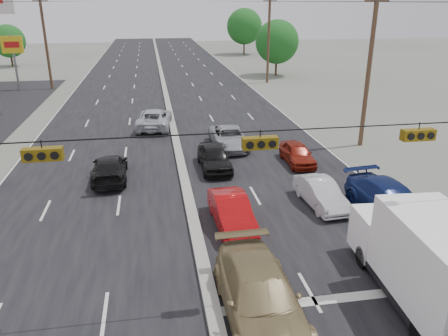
{
  "coord_description": "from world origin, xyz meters",
  "views": [
    {
      "loc": [
        -1.53,
        -11.72,
        9.3
      ],
      "look_at": [
        1.54,
        6.52,
        2.2
      ],
      "focal_mm": 35.0,
      "sensor_mm": 36.0,
      "label": 1
    }
  ],
  "objects_px": {
    "pole_sign_far": "(13,49)",
    "tree_right_far": "(244,26)",
    "oncoming_near": "(110,168)",
    "box_truck": "(425,260)",
    "utility_pole_right_b": "(369,70)",
    "utility_pole_right_c": "(269,39)",
    "queue_car_e": "(297,154)",
    "tree_left_far": "(8,41)",
    "queue_car_c": "(229,138)",
    "tan_sedan": "(260,296)",
    "queue_car_d": "(390,201)",
    "utility_pole_left_c": "(46,42)",
    "tree_right_mid": "(277,42)",
    "red_sedan": "(232,212)",
    "queue_car_b": "(321,194)",
    "oncoming_far": "(154,119)",
    "queue_car_a": "(214,158)"
  },
  "relations": [
    {
      "from": "pole_sign_far",
      "to": "tree_right_far",
      "type": "distance_m",
      "value": 43.87
    },
    {
      "from": "pole_sign_far",
      "to": "tree_left_far",
      "type": "distance_m",
      "value": 20.89
    },
    {
      "from": "queue_car_e",
      "to": "oncoming_near",
      "type": "height_order",
      "value": "oncoming_near"
    },
    {
      "from": "utility_pole_right_b",
      "to": "queue_car_b",
      "type": "height_order",
      "value": "utility_pole_right_b"
    },
    {
      "from": "utility_pole_right_b",
      "to": "box_truck",
      "type": "relative_size",
      "value": 1.54
    },
    {
      "from": "tree_left_far",
      "to": "queue_car_a",
      "type": "height_order",
      "value": "tree_left_far"
    },
    {
      "from": "red_sedan",
      "to": "queue_car_b",
      "type": "relative_size",
      "value": 1.08
    },
    {
      "from": "box_truck",
      "to": "tan_sedan",
      "type": "bearing_deg",
      "value": -178.21
    },
    {
      "from": "queue_car_b",
      "to": "oncoming_near",
      "type": "xyz_separation_m",
      "value": [
        -10.26,
        5.08,
        0.03
      ]
    },
    {
      "from": "box_truck",
      "to": "tan_sedan",
      "type": "distance_m",
      "value": 5.36
    },
    {
      "from": "utility_pole_right_b",
      "to": "queue_car_b",
      "type": "xyz_separation_m",
      "value": [
        -6.26,
        -8.62,
        -4.47
      ]
    },
    {
      "from": "tree_left_far",
      "to": "tree_right_far",
      "type": "distance_m",
      "value": 39.31
    },
    {
      "from": "queue_car_a",
      "to": "tree_right_mid",
      "type": "bearing_deg",
      "value": 67.6
    },
    {
      "from": "oncoming_far",
      "to": "utility_pole_left_c",
      "type": "bearing_deg",
      "value": -52.32
    },
    {
      "from": "oncoming_near",
      "to": "queue_car_e",
      "type": "bearing_deg",
      "value": -177.53
    },
    {
      "from": "queue_car_b",
      "to": "oncoming_near",
      "type": "bearing_deg",
      "value": 149.12
    },
    {
      "from": "queue_car_d",
      "to": "queue_car_e",
      "type": "bearing_deg",
      "value": 98.61
    },
    {
      "from": "utility_pole_left_c",
      "to": "oncoming_far",
      "type": "distance_m",
      "value": 21.83
    },
    {
      "from": "queue_car_a",
      "to": "queue_car_c",
      "type": "relative_size",
      "value": 0.88
    },
    {
      "from": "box_truck",
      "to": "oncoming_far",
      "type": "height_order",
      "value": "box_truck"
    },
    {
      "from": "queue_car_c",
      "to": "pole_sign_far",
      "type": "bearing_deg",
      "value": 127.59
    },
    {
      "from": "queue_car_d",
      "to": "queue_car_c",
      "type": "bearing_deg",
      "value": 109.87
    },
    {
      "from": "utility_pole_left_c",
      "to": "oncoming_far",
      "type": "height_order",
      "value": "utility_pole_left_c"
    },
    {
      "from": "tan_sedan",
      "to": "queue_car_a",
      "type": "bearing_deg",
      "value": 87.17
    },
    {
      "from": "queue_car_b",
      "to": "utility_pole_left_c",
      "type": "bearing_deg",
      "value": 114.59
    },
    {
      "from": "utility_pole_left_c",
      "to": "tree_right_mid",
      "type": "distance_m",
      "value": 27.96
    },
    {
      "from": "utility_pole_right_c",
      "to": "tan_sedan",
      "type": "xyz_separation_m",
      "value": [
        -11.1,
        -40.96,
        -4.29
      ]
    },
    {
      "from": "utility_pole_right_c",
      "to": "queue_car_b",
      "type": "height_order",
      "value": "utility_pole_right_c"
    },
    {
      "from": "tree_right_mid",
      "to": "queue_car_a",
      "type": "xyz_separation_m",
      "value": [
        -13.1,
        -32.9,
        -3.61
      ]
    },
    {
      "from": "queue_car_a",
      "to": "queue_car_d",
      "type": "xyz_separation_m",
      "value": [
        7.0,
        -7.37,
        0.06
      ]
    },
    {
      "from": "utility_pole_right_b",
      "to": "oncoming_far",
      "type": "relative_size",
      "value": 1.86
    },
    {
      "from": "utility_pole_right_c",
      "to": "oncoming_far",
      "type": "xyz_separation_m",
      "value": [
        -13.9,
        -18.29,
        -4.36
      ]
    },
    {
      "from": "tree_left_far",
      "to": "queue_car_d",
      "type": "relative_size",
      "value": 1.14
    },
    {
      "from": "utility_pole_left_c",
      "to": "box_truck",
      "type": "height_order",
      "value": "utility_pole_left_c"
    },
    {
      "from": "tan_sedan",
      "to": "queue_car_d",
      "type": "xyz_separation_m",
      "value": [
        7.5,
        5.68,
        -0.03
      ]
    },
    {
      "from": "box_truck",
      "to": "utility_pole_right_b",
      "type": "bearing_deg",
      "value": 73.97
    },
    {
      "from": "red_sedan",
      "to": "queue_car_e",
      "type": "bearing_deg",
      "value": 50.29
    },
    {
      "from": "pole_sign_far",
      "to": "oncoming_near",
      "type": "distance_m",
      "value": 31.18
    },
    {
      "from": "tree_right_far",
      "to": "tree_left_far",
      "type": "bearing_deg",
      "value": -165.26
    },
    {
      "from": "queue_car_b",
      "to": "queue_car_c",
      "type": "bearing_deg",
      "value": 101.34
    },
    {
      "from": "utility_pole_right_c",
      "to": "tan_sedan",
      "type": "distance_m",
      "value": 42.65
    },
    {
      "from": "utility_pole_right_b",
      "to": "tree_right_far",
      "type": "xyz_separation_m",
      "value": [
        3.5,
        55.0,
        -0.15
      ]
    },
    {
      "from": "queue_car_c",
      "to": "tan_sedan",
      "type": "bearing_deg",
      "value": -98.57
    },
    {
      "from": "utility_pole_right_c",
      "to": "queue_car_e",
      "type": "height_order",
      "value": "utility_pole_right_c"
    },
    {
      "from": "queue_car_b",
      "to": "queue_car_c",
      "type": "relative_size",
      "value": 0.8
    },
    {
      "from": "queue_car_c",
      "to": "oncoming_near",
      "type": "height_order",
      "value": "queue_car_c"
    },
    {
      "from": "pole_sign_far",
      "to": "tree_right_far",
      "type": "bearing_deg",
      "value": 43.15
    },
    {
      "from": "tan_sedan",
      "to": "queue_car_e",
      "type": "height_order",
      "value": "tan_sedan"
    },
    {
      "from": "utility_pole_right_c",
      "to": "oncoming_near",
      "type": "relative_size",
      "value": 2.19
    },
    {
      "from": "tree_right_far",
      "to": "red_sedan",
      "type": "relative_size",
      "value": 1.96
    }
  ]
}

